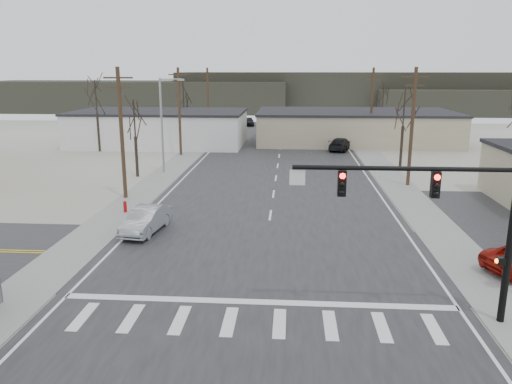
% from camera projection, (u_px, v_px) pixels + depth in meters
% --- Properties ---
extents(ground, '(140.00, 140.00, 0.00)m').
position_uv_depth(ground, '(264.00, 259.00, 26.60)').
color(ground, silver).
rests_on(ground, ground).
extents(main_road, '(18.00, 110.00, 0.05)m').
position_uv_depth(main_road, '(274.00, 191.00, 41.12)').
color(main_road, black).
rests_on(main_road, ground).
extents(cross_road, '(90.00, 10.00, 0.04)m').
position_uv_depth(cross_road, '(264.00, 258.00, 26.60)').
color(cross_road, black).
rests_on(cross_road, ground).
extents(sidewalk_left, '(3.00, 90.00, 0.06)m').
position_uv_depth(sidewalk_left, '(163.00, 177.00, 46.69)').
color(sidewalk_left, gray).
rests_on(sidewalk_left, ground).
extents(sidewalk_right, '(3.00, 90.00, 0.06)m').
position_uv_depth(sidewalk_right, '(393.00, 180.00, 45.24)').
color(sidewalk_right, gray).
rests_on(sidewalk_right, ground).
extents(traffic_signal_mast, '(8.95, 0.43, 7.20)m').
position_uv_depth(traffic_signal_mast, '(463.00, 209.00, 18.94)').
color(traffic_signal_mast, black).
rests_on(traffic_signal_mast, ground).
extents(fire_hydrant, '(0.24, 0.24, 0.87)m').
position_uv_depth(fire_hydrant, '(125.00, 207.00, 34.94)').
color(fire_hydrant, '#A50C0C').
rests_on(fire_hydrant, ground).
extents(building_left_far, '(22.30, 12.30, 4.50)m').
position_uv_depth(building_left_far, '(160.00, 128.00, 65.88)').
color(building_left_far, silver).
rests_on(building_left_far, ground).
extents(building_right_far, '(26.30, 14.30, 4.30)m').
position_uv_depth(building_right_far, '(355.00, 127.00, 68.01)').
color(building_right_far, tan).
rests_on(building_right_far, ground).
extents(upole_left_b, '(2.20, 0.30, 10.00)m').
position_uv_depth(upole_left_b, '(121.00, 131.00, 37.75)').
color(upole_left_b, '#422D1E').
rests_on(upole_left_b, ground).
extents(upole_left_c, '(2.20, 0.30, 10.00)m').
position_uv_depth(upole_left_c, '(179.00, 110.00, 57.12)').
color(upole_left_c, '#422D1E').
rests_on(upole_left_c, ground).
extents(upole_left_d, '(2.20, 0.30, 10.00)m').
position_uv_depth(upole_left_d, '(208.00, 100.00, 76.48)').
color(upole_left_d, '#422D1E').
rests_on(upole_left_d, ground).
extents(upole_right_a, '(2.20, 0.30, 10.00)m').
position_uv_depth(upole_right_a, '(412.00, 125.00, 41.99)').
color(upole_right_a, '#422D1E').
rests_on(upole_right_a, ground).
extents(upole_right_b, '(2.20, 0.30, 10.00)m').
position_uv_depth(upole_right_b, '(372.00, 106.00, 63.29)').
color(upole_right_b, '#422D1E').
rests_on(upole_right_b, ground).
extents(streetlight_main, '(2.40, 0.25, 9.00)m').
position_uv_depth(streetlight_main, '(164.00, 120.00, 47.42)').
color(streetlight_main, gray).
rests_on(streetlight_main, ground).
extents(tree_left_near, '(3.30, 3.30, 7.35)m').
position_uv_depth(tree_left_near, '(134.00, 121.00, 45.60)').
color(tree_left_near, '#2D231B').
rests_on(tree_left_near, ground).
extents(tree_right_mid, '(3.74, 3.74, 8.33)m').
position_uv_depth(tree_right_mid, '(404.00, 109.00, 49.50)').
color(tree_right_mid, '#2D231B').
rests_on(tree_right_mid, ground).
extents(tree_left_far, '(3.96, 3.96, 8.82)m').
position_uv_depth(tree_left_far, '(183.00, 95.00, 70.59)').
color(tree_left_far, '#2D231B').
rests_on(tree_left_far, ground).
extents(tree_right_far, '(3.52, 3.52, 7.84)m').
position_uv_depth(tree_right_far, '(383.00, 98.00, 74.59)').
color(tree_right_far, '#2D231B').
rests_on(tree_right_far, ground).
extents(tree_left_mid, '(3.96, 3.96, 8.82)m').
position_uv_depth(tree_left_mid, '(96.00, 99.00, 59.51)').
color(tree_left_mid, '#2D231B').
rests_on(tree_left_mid, ground).
extents(hill_left, '(70.00, 18.00, 7.00)m').
position_uv_depth(hill_left, '(137.00, 96.00, 117.23)').
color(hill_left, '#333026').
rests_on(hill_left, ground).
extents(hill_center, '(80.00, 18.00, 9.00)m').
position_uv_depth(hill_center, '(350.00, 92.00, 117.45)').
color(hill_center, '#333026').
rests_on(hill_center, ground).
extents(sedan_crossing, '(2.26, 4.86, 1.54)m').
position_uv_depth(sedan_crossing, '(146.00, 220.00, 30.66)').
color(sedan_crossing, gray).
rests_on(sedan_crossing, main_road).
extents(car_far_a, '(3.72, 5.70, 1.53)m').
position_uv_depth(car_far_a, '(341.00, 144.00, 61.41)').
color(car_far_a, black).
rests_on(car_far_a, main_road).
extents(car_far_b, '(2.26, 4.45, 1.45)m').
position_uv_depth(car_far_b, '(249.00, 121.00, 88.24)').
color(car_far_b, black).
rests_on(car_far_b, main_road).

